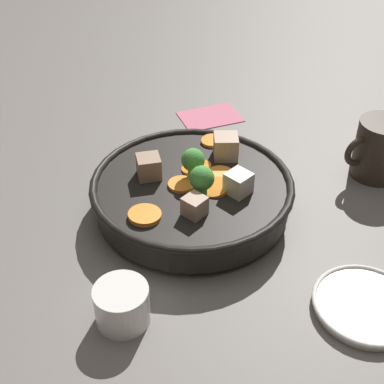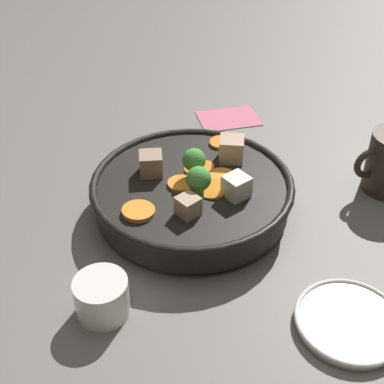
{
  "view_description": "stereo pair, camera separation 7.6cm",
  "coord_description": "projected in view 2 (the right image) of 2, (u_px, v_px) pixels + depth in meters",
  "views": [
    {
      "loc": [
        0.23,
        0.56,
        0.5
      ],
      "look_at": [
        0.0,
        0.0,
        0.03
      ],
      "focal_mm": 50.0,
      "sensor_mm": 36.0,
      "label": 1
    },
    {
      "loc": [
        0.15,
        0.59,
        0.5
      ],
      "look_at": [
        0.0,
        0.0,
        0.03
      ],
      "focal_mm": 50.0,
      "sensor_mm": 36.0,
      "label": 2
    }
  ],
  "objects": [
    {
      "name": "tea_cup",
      "position": [
        102.0,
        297.0,
        0.62
      ],
      "size": [
        0.06,
        0.06,
        0.05
      ],
      "color": "white",
      "rests_on": "ground_plane"
    },
    {
      "name": "side_saucer",
      "position": [
        349.0,
        322.0,
        0.61
      ],
      "size": [
        0.13,
        0.13,
        0.01
      ],
      "color": "white",
      "rests_on": "ground_plane"
    },
    {
      "name": "stirfry_bowl",
      "position": [
        192.0,
        191.0,
        0.76
      ],
      "size": [
        0.29,
        0.29,
        0.1
      ],
      "color": "black",
      "rests_on": "ground_plane"
    },
    {
      "name": "napkin",
      "position": [
        228.0,
        118.0,
        1.0
      ],
      "size": [
        0.11,
        0.08,
        0.0
      ],
      "color": "#D16B84",
      "rests_on": "ground_plane"
    },
    {
      "name": "ground_plane",
      "position": [
        192.0,
        210.0,
        0.78
      ],
      "size": [
        3.0,
        3.0,
        0.0
      ],
      "primitive_type": "plane",
      "color": "slate"
    }
  ]
}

